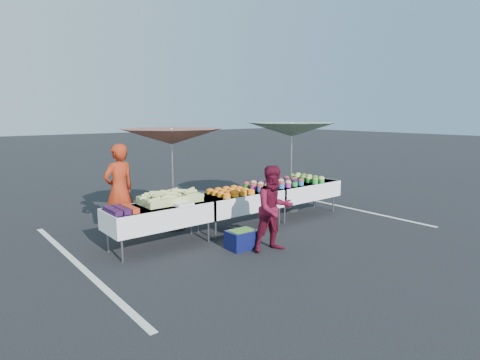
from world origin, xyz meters
TOP-DOWN VIEW (x-y plane):
  - ground at (0.00, 0.00)m, footprint 80.00×80.00m
  - stripe_left at (-3.20, 0.00)m, footprint 0.10×5.00m
  - stripe_right at (3.20, 0.00)m, footprint 0.10×5.00m
  - table_left at (-1.80, 0.00)m, footprint 1.86×0.81m
  - table_center at (0.00, 0.00)m, footprint 1.86×0.81m
  - table_right at (1.80, 0.00)m, footprint 1.86×0.81m
  - berry_punnets at (-2.51, -0.06)m, footprint 0.40×0.54m
  - corn_pile at (-1.55, 0.04)m, footprint 1.16×0.57m
  - plastic_bags at (-1.50, -0.30)m, footprint 0.30×0.25m
  - carrot_bowls at (-0.25, -0.01)m, footprint 0.75×0.69m
  - potato_cups at (0.95, 0.00)m, footprint 1.34×0.58m
  - bean_baskets at (2.06, 0.08)m, footprint 0.36×0.86m
  - vendor at (-2.03, 1.17)m, footprint 0.71×0.55m
  - customer at (-0.39, -1.39)m, footprint 0.82×0.70m
  - umbrella_left at (-1.07, 0.80)m, footprint 2.42×2.42m
  - umbrella_right at (1.88, 0.40)m, footprint 2.28×2.28m
  - storage_bin at (-0.74, -0.97)m, footprint 0.52×0.38m

SIDE VIEW (x-z plane):
  - ground at x=0.00m, z-range 0.00..0.00m
  - stripe_left at x=-3.20m, z-range 0.00..0.00m
  - stripe_right at x=3.20m, z-range 0.00..0.00m
  - storage_bin at x=-0.74m, z-range 0.01..0.34m
  - table_left at x=-1.80m, z-range 0.21..0.96m
  - table_center at x=0.00m, z-range 0.21..0.96m
  - table_right at x=1.80m, z-range 0.21..0.96m
  - customer at x=-0.39m, z-range 0.00..1.46m
  - plastic_bags at x=-1.50m, z-range 0.75..0.80m
  - berry_punnets at x=-2.51m, z-range 0.75..0.83m
  - carrot_bowls at x=-0.25m, z-range 0.75..0.85m
  - bean_baskets at x=2.06m, z-range 0.75..0.90m
  - potato_cups at x=0.95m, z-range 0.75..0.91m
  - corn_pile at x=-1.55m, z-range 0.71..0.97m
  - vendor at x=-2.03m, z-range 0.00..1.76m
  - umbrella_left at x=-1.07m, z-range 0.83..2.87m
  - umbrella_right at x=1.88m, z-range 0.86..2.99m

